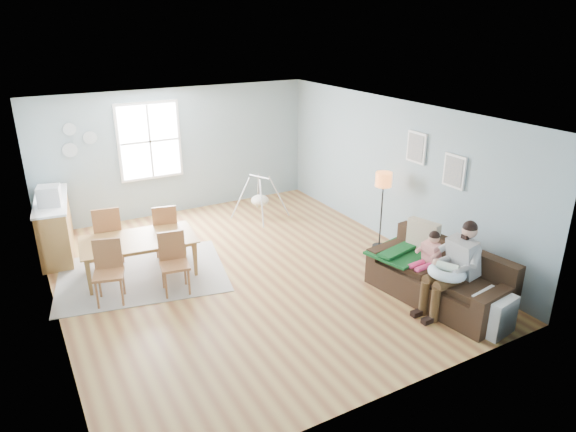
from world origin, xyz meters
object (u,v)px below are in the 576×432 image
counter (55,226)px  floor_lamp (383,186)px  father (454,265)px  sofa (440,281)px  monitor (49,196)px  dining_table (140,258)px  chair_nw (108,231)px  toddler (428,253)px  storage_cube (493,314)px  baby_swing (260,200)px  chair_se (173,258)px  chair_ne (165,227)px  chair_sw (108,267)px

counter → floor_lamp: bearing=-27.2°
father → floor_lamp: bearing=77.1°
sofa → monitor: (-4.90, 4.34, 0.90)m
sofa → counter: counter is taller
dining_table → chair_nw: bearing=121.0°
toddler → floor_lamp: (0.54, 1.77, 0.48)m
chair_nw → monitor: size_ratio=2.46×
dining_table → chair_nw: chair_nw is taller
father → toddler: bearing=91.3°
storage_cube → baby_swing: (-0.86, 5.41, 0.14)m
sofa → chair_nw: 5.58m
floor_lamp → chair_se: floor_lamp is taller
chair_ne → baby_swing: bearing=19.9°
sofa → baby_swing: 4.49m
sofa → storage_cube: 1.00m
father → storage_cube: (0.10, -0.68, -0.47)m
toddler → baby_swing: toddler is taller
toddler → counter: bearing=136.6°
floor_lamp → monitor: bearing=155.9°
storage_cube → dining_table: 5.51m
chair_se → baby_swing: bearing=39.9°
father → chair_ne: size_ratio=1.41×
monitor → floor_lamp: bearing=-24.1°
sofa → monitor: bearing=138.5°
father → dining_table: size_ratio=0.75×
chair_ne → monitor: bearing=156.2°
chair_sw → counter: size_ratio=0.51×
chair_sw → baby_swing: (3.51, 1.96, -0.13)m
sofa → monitor: monitor is taller
sofa → chair_nw: (-4.12, 3.76, 0.30)m
chair_ne → floor_lamp: bearing=-24.2°
toddler → chair_sw: 4.83m
floor_lamp → chair_se: bearing=175.5°
sofa → chair_nw: bearing=137.6°
sofa → father: father is taller
dining_table → chair_se: chair_se is taller
counter → baby_swing: bearing=-4.0°
sofa → monitor: size_ratio=5.23×
toddler → chair_se: size_ratio=0.86×
father → chair_sw: father is taller
chair_sw → baby_swing: chair_sw is taller
chair_se → chair_nw: (-0.69, 1.49, 0.06)m
sofa → chair_se: size_ratio=2.33×
floor_lamp → storage_cube: floor_lamp is taller
sofa → toddler: (-0.11, 0.19, 0.42)m
chair_nw → counter: bearing=129.0°
chair_sw → chair_se: (0.94, -0.19, -0.00)m
monitor → chair_se: bearing=-54.6°
floor_lamp → dining_table: size_ratio=0.79×
toddler → chair_nw: size_ratio=0.78×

